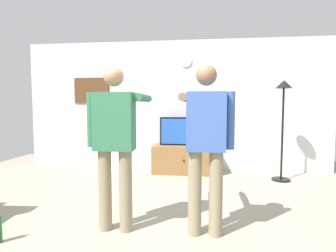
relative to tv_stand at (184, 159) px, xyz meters
name	(u,v)px	position (x,y,z in m)	size (l,w,h in m)	color
ground_plane	(148,233)	(-0.24, -2.60, -0.28)	(8.40, 8.40, 0.00)	#9E937F
back_wall	(175,106)	(-0.24, 0.35, 1.07)	(6.40, 0.10, 2.70)	silver
tv_stand	(184,159)	(0.00, 0.00, 0.00)	(1.27, 0.53, 0.55)	olive
television	(185,131)	(0.00, 0.05, 0.56)	(1.00, 0.07, 0.57)	black
wall_clock	(186,61)	(0.00, 0.29, 2.00)	(0.24, 0.24, 0.03)	white
framed_picture	(92,91)	(-2.04, 0.30, 1.40)	(0.77, 0.04, 0.55)	brown
floor_lamp	(283,109)	(1.77, -0.34, 1.01)	(0.32, 0.32, 1.80)	black
person_standing_nearer_lamp	(115,138)	(-0.59, -2.56, 0.72)	(0.60, 0.78, 1.76)	gray
person_standing_nearer_couch	(206,140)	(0.36, -2.55, 0.72)	(0.57, 0.78, 1.76)	gray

